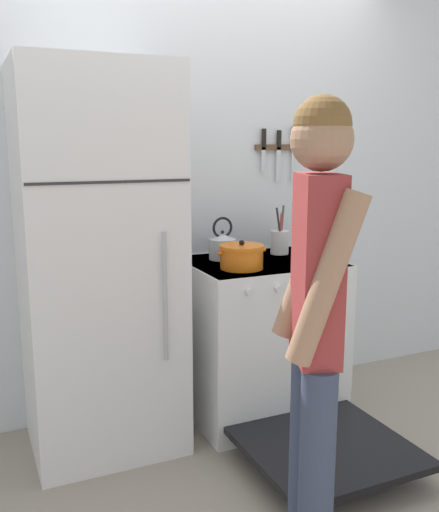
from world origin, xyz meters
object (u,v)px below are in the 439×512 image
object	(u,v)px
utensil_jar	(280,241)
person	(316,321)
refrigerator	(99,264)
stove_range	(262,340)
tea_kettle	(223,246)
dutch_oven_pot	(242,257)

from	to	relation	value
utensil_jar	person	world-z (taller)	person
refrigerator	stove_range	size ratio (longest dim) A/B	1.38
refrigerator	tea_kettle	bearing A→B (deg)	9.08
person	tea_kettle	bearing A→B (deg)	8.50
stove_range	person	world-z (taller)	person
tea_kettle	utensil_jar	distance (m)	0.37
dutch_oven_pot	utensil_jar	world-z (taller)	utensil_jar
stove_range	tea_kettle	xyz separation A→B (m)	(-0.17, 0.17, 0.52)
tea_kettle	person	xyz separation A→B (m)	(-0.28, -1.35, -0.01)
dutch_oven_pot	tea_kettle	bearing A→B (deg)	87.01
dutch_oven_pot	utensil_jar	bearing A→B (deg)	35.28
stove_range	utensil_jar	world-z (taller)	utensil_jar
refrigerator	person	world-z (taller)	refrigerator
stove_range	refrigerator	bearing A→B (deg)	176.42
dutch_oven_pot	person	size ratio (longest dim) A/B	0.17
refrigerator	stove_range	distance (m)	1.02
stove_range	tea_kettle	world-z (taller)	tea_kettle
refrigerator	dutch_oven_pot	xyz separation A→B (m)	(0.70, -0.15, 0.00)
tea_kettle	person	distance (m)	1.38
refrigerator	utensil_jar	size ratio (longest dim) A/B	6.63
refrigerator	person	distance (m)	1.31
dutch_oven_pot	refrigerator	bearing A→B (deg)	167.97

